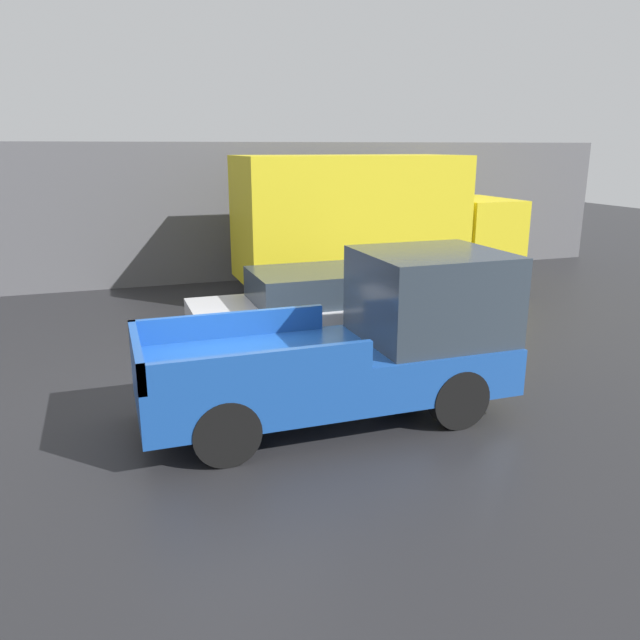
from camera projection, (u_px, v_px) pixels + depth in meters
The scene contains 5 objects.
ground_plane at pixel (229, 407), 9.18m from camera, with size 60.00×60.00×0.00m, color #232326.
building_wall at pixel (162, 215), 16.79m from camera, with size 28.00×0.15×3.82m.
pickup_truck at pixel (363, 342), 8.73m from camera, with size 5.10×2.01×2.28m.
car at pixel (314, 307), 11.79m from camera, with size 4.52×2.00×1.47m.
delivery_truck at pixel (369, 221), 15.78m from camera, with size 7.26×2.62×3.50m.
Camera 1 is at (-1.51, -8.48, 3.69)m, focal length 35.00 mm.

